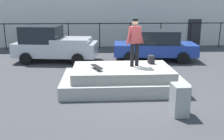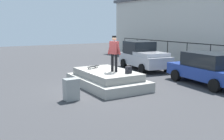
{
  "view_description": "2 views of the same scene",
  "coord_description": "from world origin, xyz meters",
  "px_view_note": "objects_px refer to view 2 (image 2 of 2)",
  "views": [
    {
      "loc": [
        -1.28,
        -8.96,
        3.19
      ],
      "look_at": [
        -0.68,
        1.3,
        0.48
      ],
      "focal_mm": 41.08,
      "sensor_mm": 36.0,
      "label": 1
    },
    {
      "loc": [
        11.05,
        -6.05,
        3.11
      ],
      "look_at": [
        -0.78,
        0.96,
        0.74
      ],
      "focal_mm": 41.72,
      "sensor_mm": 36.0,
      "label": 2
    }
  ],
  "objects_px": {
    "car_silver_pickup_near": "(143,56)",
    "car_blue_sedan_mid": "(208,68)",
    "backpack": "(129,70)",
    "utility_box": "(71,89)",
    "skateboard": "(93,67)",
    "skateboarder": "(114,51)"
  },
  "relations": [
    {
      "from": "car_blue_sedan_mid",
      "to": "utility_box",
      "type": "xyz_separation_m",
      "value": [
        -0.89,
        -7.35,
        -0.4
      ]
    },
    {
      "from": "skateboarder",
      "to": "utility_box",
      "type": "distance_m",
      "value": 3.16
    },
    {
      "from": "backpack",
      "to": "utility_box",
      "type": "relative_size",
      "value": 0.36
    },
    {
      "from": "car_silver_pickup_near",
      "to": "skateboarder",
      "type": "bearing_deg",
      "value": -51.0
    },
    {
      "from": "skateboard",
      "to": "utility_box",
      "type": "distance_m",
      "value": 3.3
    },
    {
      "from": "backpack",
      "to": "utility_box",
      "type": "distance_m",
      "value": 3.09
    },
    {
      "from": "backpack",
      "to": "car_blue_sedan_mid",
      "type": "bearing_deg",
      "value": -23.32
    },
    {
      "from": "skateboarder",
      "to": "skateboard",
      "type": "relative_size",
      "value": 2.2
    },
    {
      "from": "car_silver_pickup_near",
      "to": "car_blue_sedan_mid",
      "type": "bearing_deg",
      "value": -0.62
    },
    {
      "from": "car_blue_sedan_mid",
      "to": "backpack",
      "type": "bearing_deg",
      "value": -104.43
    },
    {
      "from": "skateboard",
      "to": "utility_box",
      "type": "xyz_separation_m",
      "value": [
        2.39,
        -2.23,
        -0.46
      ]
    },
    {
      "from": "utility_box",
      "to": "car_blue_sedan_mid",
      "type": "bearing_deg",
      "value": 81.92
    },
    {
      "from": "skateboarder",
      "to": "car_blue_sedan_mid",
      "type": "distance_m",
      "value": 5.13
    },
    {
      "from": "utility_box",
      "to": "backpack",
      "type": "bearing_deg",
      "value": 92.97
    },
    {
      "from": "backpack",
      "to": "utility_box",
      "type": "bearing_deg",
      "value": 175.26
    },
    {
      "from": "skateboarder",
      "to": "backpack",
      "type": "bearing_deg",
      "value": 26.99
    },
    {
      "from": "car_blue_sedan_mid",
      "to": "utility_box",
      "type": "bearing_deg",
      "value": -96.9
    },
    {
      "from": "utility_box",
      "to": "car_silver_pickup_near",
      "type": "bearing_deg",
      "value": 121.7
    },
    {
      "from": "skateboarder",
      "to": "car_silver_pickup_near",
      "type": "distance_m",
      "value": 6.17
    },
    {
      "from": "skateboarder",
      "to": "car_blue_sedan_mid",
      "type": "height_order",
      "value": "skateboarder"
    },
    {
      "from": "car_silver_pickup_near",
      "to": "car_blue_sedan_mid",
      "type": "xyz_separation_m",
      "value": [
        5.68,
        -0.06,
        -0.1
      ]
    },
    {
      "from": "car_silver_pickup_near",
      "to": "utility_box",
      "type": "relative_size",
      "value": 5.08
    }
  ]
}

